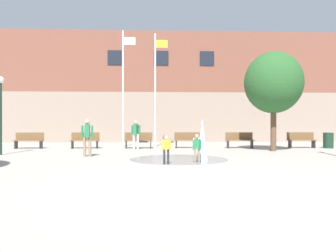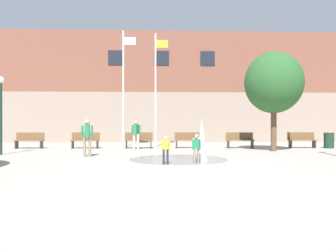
% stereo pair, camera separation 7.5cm
% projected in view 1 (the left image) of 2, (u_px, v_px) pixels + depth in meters
% --- Properties ---
extents(ground_plane, '(100.00, 100.00, 0.00)m').
position_uv_depth(ground_plane, '(177.00, 181.00, 8.03)').
color(ground_plane, '#9E998E').
extents(library_building, '(36.00, 6.05, 8.53)m').
position_uv_depth(library_building, '(160.00, 90.00, 27.89)').
color(library_building, gray).
rests_on(library_building, ground).
extents(splash_fountain, '(3.88, 3.88, 1.59)m').
position_uv_depth(splash_fountain, '(196.00, 145.00, 12.38)').
color(splash_fountain, gray).
rests_on(splash_fountain, ground).
extents(park_bench_left_of_flagpoles, '(1.60, 0.44, 0.91)m').
position_uv_depth(park_bench_left_of_flagpoles, '(29.00, 140.00, 18.63)').
color(park_bench_left_of_flagpoles, '#28282D').
rests_on(park_bench_left_of_flagpoles, ground).
extents(park_bench_under_left_flagpole, '(1.60, 0.44, 0.91)m').
position_uv_depth(park_bench_under_left_flagpole, '(85.00, 140.00, 18.75)').
color(park_bench_under_left_flagpole, '#28282D').
rests_on(park_bench_under_left_flagpole, ground).
extents(park_bench_center, '(1.60, 0.44, 0.91)m').
position_uv_depth(park_bench_center, '(139.00, 140.00, 18.80)').
color(park_bench_center, '#28282D').
rests_on(park_bench_center, ground).
extents(park_bench_under_right_flagpole, '(1.60, 0.44, 0.91)m').
position_uv_depth(park_bench_under_right_flagpole, '(188.00, 140.00, 19.08)').
color(park_bench_under_right_flagpole, '#28282D').
rests_on(park_bench_under_right_flagpole, ground).
extents(park_bench_near_trashcan, '(1.60, 0.44, 0.91)m').
position_uv_depth(park_bench_near_trashcan, '(240.00, 140.00, 19.02)').
color(park_bench_near_trashcan, '#28282D').
rests_on(park_bench_near_trashcan, ground).
extents(park_bench_far_right, '(1.60, 0.44, 0.91)m').
position_uv_depth(park_bench_far_right, '(301.00, 140.00, 19.11)').
color(park_bench_far_right, '#28282D').
rests_on(park_bench_far_right, ground).
extents(teen_by_trashcan, '(0.50, 0.39, 1.59)m').
position_uv_depth(teen_by_trashcan, '(136.00, 132.00, 17.93)').
color(teen_by_trashcan, silver).
rests_on(teen_by_trashcan, ground).
extents(child_with_pink_shirt, '(0.31, 0.21, 0.99)m').
position_uv_depth(child_with_pink_shirt, '(197.00, 147.00, 11.58)').
color(child_with_pink_shirt, '#89755B').
rests_on(child_with_pink_shirt, ground).
extents(child_in_fountain, '(0.31, 0.23, 0.99)m').
position_uv_depth(child_in_fountain, '(197.00, 144.00, 13.30)').
color(child_in_fountain, silver).
rests_on(child_in_fountain, ground).
extents(child_running, '(0.31, 0.19, 0.99)m').
position_uv_depth(child_running, '(166.00, 148.00, 11.31)').
color(child_running, '#28282D').
rests_on(child_running, ground).
extents(adult_in_red, '(0.50, 0.36, 1.59)m').
position_uv_depth(adult_in_red, '(87.00, 135.00, 13.99)').
color(adult_in_red, '#89755B').
rests_on(adult_in_red, ground).
extents(flagpole_left, '(0.80, 0.10, 7.07)m').
position_uv_depth(flagpole_left, '(124.00, 85.00, 19.84)').
color(flagpole_left, silver).
rests_on(flagpole_left, ground).
extents(flagpole_right, '(0.80, 0.10, 6.92)m').
position_uv_depth(flagpole_right, '(156.00, 86.00, 19.93)').
color(flagpole_right, silver).
rests_on(flagpole_right, ground).
extents(lamp_post_left_lane, '(0.32, 0.32, 3.56)m').
position_uv_depth(lamp_post_left_lane, '(0.00, 103.00, 14.82)').
color(lamp_post_left_lane, '#192D23').
rests_on(lamp_post_left_lane, ground).
extents(trash_can, '(0.56, 0.56, 0.90)m').
position_uv_depth(trash_can, '(328.00, 140.00, 18.95)').
color(trash_can, '#193323').
rests_on(trash_can, ground).
extents(street_tree_near_building, '(2.98, 2.98, 5.12)m').
position_uv_depth(street_tree_near_building, '(273.00, 83.00, 16.84)').
color(street_tree_near_building, brown).
rests_on(street_tree_near_building, ground).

